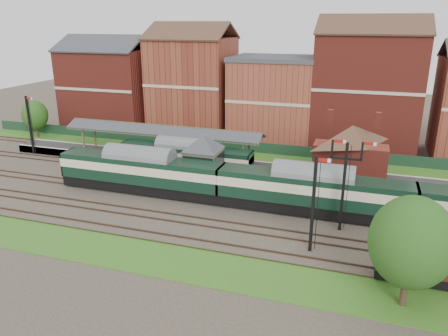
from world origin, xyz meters
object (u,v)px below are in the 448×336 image
(signal_box, at_px, (204,160))
(goods_van_a, at_px, (417,257))
(dmu_train, at_px, (312,190))
(semaphore_bracket, at_px, (344,181))
(platform_railcar, at_px, (185,157))

(signal_box, xyz_separation_m, goods_van_a, (20.60, -12.25, -1.32))
(signal_box, relative_size, goods_van_a, 1.12)
(signal_box, distance_m, dmu_train, 12.58)
(dmu_train, xyz_separation_m, goods_van_a, (8.46, -9.00, -0.57))
(semaphore_bracket, distance_m, goods_van_a, 8.99)
(dmu_train, relative_size, platform_railcar, 3.35)
(semaphore_bracket, height_order, goods_van_a, semaphore_bracket)
(semaphore_bracket, relative_size, platform_railcar, 0.50)
(dmu_train, xyz_separation_m, platform_railcar, (-15.72, 6.50, -0.24))
(signal_box, xyz_separation_m, semaphore_bracket, (15.04, -5.75, 1.44))
(signal_box, bearing_deg, platform_railcar, 137.83)
(semaphore_bracket, distance_m, dmu_train, 4.42)
(goods_van_a, bearing_deg, platform_railcar, 147.35)
(signal_box, relative_size, semaphore_bracket, 0.73)
(signal_box, height_order, goods_van_a, signal_box)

